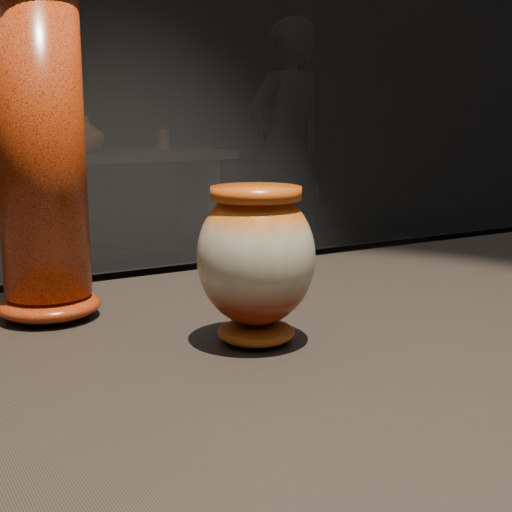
{
  "coord_description": "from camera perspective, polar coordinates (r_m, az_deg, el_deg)",
  "views": [
    {
      "loc": [
        -0.5,
        -0.58,
        1.14
      ],
      "look_at": [
        -0.14,
        0.05,
        0.99
      ],
      "focal_mm": 50.0,
      "sensor_mm": 36.0,
      "label": 1
    }
  ],
  "objects": [
    {
      "name": "main_vase",
      "position": [
        0.74,
        0.0,
        -0.23
      ],
      "size": [
        0.13,
        0.13,
        0.17
      ],
      "rotation": [
        0.0,
        0.0,
        -0.02
      ],
      "color": "maroon",
      "rests_on": "display_plinth"
    },
    {
      "name": "tall_vase",
      "position": [
        0.86,
        -16.81,
        7.2
      ],
      "size": [
        0.15,
        0.15,
        0.38
      ],
      "rotation": [
        0.0,
        0.0,
        -0.33
      ],
      "color": "#D5500E",
      "rests_on": "display_plinth"
    },
    {
      "name": "back_shelf",
      "position": [
        4.35,
        -14.96,
        4.5
      ],
      "size": [
        2.0,
        0.6,
        0.9
      ],
      "color": "black",
      "rests_on": "ground"
    },
    {
      "name": "back_vase_mid",
      "position": [
        4.34,
        -13.41,
        9.47
      ],
      "size": [
        0.29,
        0.29,
        0.21
      ],
      "primitive_type": "imported",
      "rotation": [
        0.0,
        0.0,
        2.38
      ],
      "color": "maroon",
      "rests_on": "back_shelf"
    },
    {
      "name": "back_vase_right",
      "position": [
        4.53,
        -7.42,
        9.21
      ],
      "size": [
        0.07,
        0.07,
        0.13
      ],
      "primitive_type": "cylinder",
      "color": "brown",
      "rests_on": "back_shelf"
    },
    {
      "name": "visitor",
      "position": [
        4.89,
        2.4,
        8.39
      ],
      "size": [
        0.7,
        0.51,
        1.74
      ],
      "primitive_type": "imported",
      "rotation": [
        0.0,
        0.0,
        3.3
      ],
      "color": "black",
      "rests_on": "ground"
    }
  ]
}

